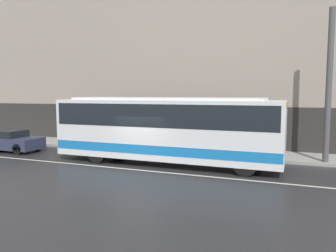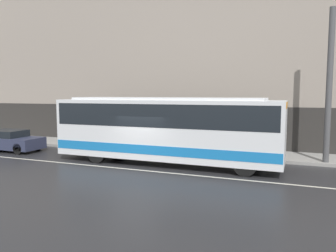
% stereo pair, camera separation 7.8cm
% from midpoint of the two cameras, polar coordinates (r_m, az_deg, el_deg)
% --- Properties ---
extents(ground_plane, '(60.00, 60.00, 0.00)m').
position_cam_midpoint_polar(ground_plane, '(15.77, -5.57, -7.59)').
color(ground_plane, '#262628').
extents(sidewalk, '(60.00, 3.05, 0.16)m').
position_cam_midpoint_polar(sidewalk, '(20.73, 1.43, -4.14)').
color(sidewalk, gray).
rests_on(sidewalk, ground_plane).
extents(building_facade, '(60.00, 0.35, 11.77)m').
position_cam_midpoint_polar(building_facade, '(22.10, 2.99, 11.03)').
color(building_facade, gray).
rests_on(building_facade, ground_plane).
extents(lane_stripe, '(54.00, 0.14, 0.01)m').
position_cam_midpoint_polar(lane_stripe, '(15.77, -5.57, -7.57)').
color(lane_stripe, beige).
rests_on(lane_stripe, ground_plane).
extents(transit_bus, '(11.63, 2.51, 3.41)m').
position_cam_midpoint_polar(transit_bus, '(16.69, -0.35, -0.14)').
color(transit_bus, white).
rests_on(transit_bus, ground_plane).
extents(sedan_dark_behind, '(4.33, 1.77, 1.31)m').
position_cam_midpoint_polar(sedan_dark_behind, '(23.05, -25.82, -2.32)').
color(sedan_dark_behind, '#2D334C').
rests_on(sedan_dark_behind, ground_plane).
extents(utility_pole_near, '(0.29, 0.29, 7.63)m').
position_cam_midpoint_polar(utility_pole_near, '(18.15, 26.37, 6.24)').
color(utility_pole_near, '#4C4C4F').
rests_on(utility_pole_near, sidewalk).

